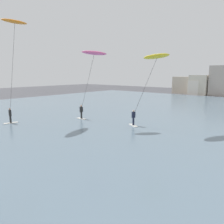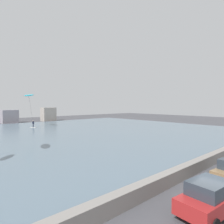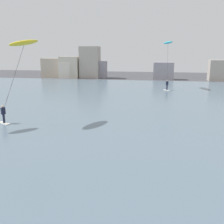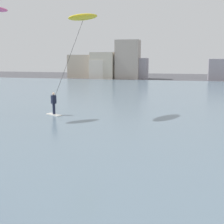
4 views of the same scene
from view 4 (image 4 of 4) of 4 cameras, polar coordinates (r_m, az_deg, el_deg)
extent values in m
cube|color=slate|center=(32.09, 11.12, 1.88)|extent=(84.00, 52.00, 0.10)
cube|color=#B7A893|center=(65.33, -5.52, 7.91)|extent=(4.49, 2.90, 4.53)
cube|color=beige|center=(63.21, -2.39, 7.47)|extent=(2.73, 3.47, 3.61)
cube|color=beige|center=(62.52, -1.67, 8.09)|extent=(4.40, 2.52, 5.01)
cube|color=#A89E93|center=(62.34, 2.76, 9.11)|extent=(4.40, 3.23, 7.27)
cube|color=gray|center=(63.12, 4.19, 7.59)|extent=(4.41, 3.03, 3.93)
cube|color=gray|center=(61.47, 18.49, 7.01)|extent=(4.40, 2.85, 3.82)
cube|color=silver|center=(24.17, -10.06, -0.44)|extent=(1.43, 1.09, 0.06)
cylinder|color=#191E33|center=(24.10, -10.09, 0.54)|extent=(0.20, 0.20, 0.78)
cube|color=#191E33|center=(24.00, -10.14, 2.16)|extent=(0.36, 0.40, 0.60)
sphere|color=beige|center=(23.95, -10.16, 3.14)|extent=(0.20, 0.20, 0.20)
cylinder|color=#333333|center=(23.65, -7.64, 8.89)|extent=(2.18, 0.61, 5.68)
ellipsoid|color=yellow|center=(23.70, -5.02, 16.16)|extent=(1.99, 3.30, 0.98)
camera|label=1|loc=(4.68, 58.28, 18.62)|focal=35.46mm
camera|label=2|loc=(13.05, -87.32, 5.95)|focal=32.21mm
camera|label=3|loc=(4.29, 84.92, 29.66)|focal=41.70mm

